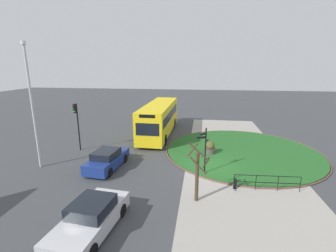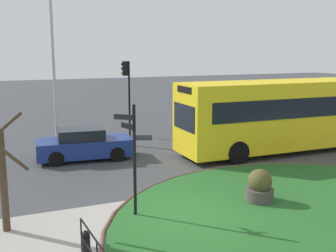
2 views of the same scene
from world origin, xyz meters
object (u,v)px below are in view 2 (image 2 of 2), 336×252
at_px(bollard_foreground, 86,244).
at_px(bus_yellow, 289,114).
at_px(lamppost_tall, 53,51).
at_px(street_tree_bare, 1,170).
at_px(planter_near_signpost, 260,188).
at_px(signpost_directional, 134,153).
at_px(car_far_lane, 84,145).
at_px(traffic_light_near, 127,82).

bearing_deg(bollard_foreground, bus_yellow, 30.94).
height_order(lamppost_tall, street_tree_bare, lamppost_tall).
distance_m(planter_near_signpost, street_tree_bare, 7.59).
xyz_separation_m(bus_yellow, planter_near_signpost, (-5.36, -5.32, -1.29)).
bearing_deg(bus_yellow, planter_near_signpost, 45.39).
height_order(signpost_directional, car_far_lane, signpost_directional).
xyz_separation_m(signpost_directional, street_tree_bare, (-3.49, 0.41, -0.18)).
bearing_deg(traffic_light_near, bus_yellow, 142.19).
height_order(lamppost_tall, planter_near_signpost, lamppost_tall).
xyz_separation_m(signpost_directional, lamppost_tall, (-0.51, 11.98, 2.81)).
distance_m(traffic_light_near, lamppost_tall, 4.21).
height_order(bus_yellow, lamppost_tall, lamppost_tall).
distance_m(car_far_lane, traffic_light_near, 5.60).
distance_m(bollard_foreground, street_tree_bare, 3.14).
distance_m(signpost_directional, traffic_light_near, 11.41).
relative_size(bus_yellow, lamppost_tall, 1.24).
bearing_deg(street_tree_bare, bollard_foreground, -53.08).
bearing_deg(planter_near_signpost, traffic_light_near, 93.76).
bearing_deg(bollard_foreground, car_far_lane, 78.60).
bearing_deg(street_tree_bare, signpost_directional, -6.63).
relative_size(signpost_directional, planter_near_signpost, 2.96).
bearing_deg(car_far_lane, lamppost_tall, 100.99).
height_order(signpost_directional, bus_yellow, bus_yellow).
height_order(bollard_foreground, lamppost_tall, lamppost_tall).
relative_size(car_far_lane, lamppost_tall, 0.48).
bearing_deg(signpost_directional, bus_yellow, 27.29).
distance_m(signpost_directional, planter_near_signpost, 4.22).
bearing_deg(traffic_light_near, signpost_directional, 80.75).
bearing_deg(signpost_directional, street_tree_bare, 173.37).
relative_size(traffic_light_near, lamppost_tall, 0.47).
distance_m(traffic_light_near, street_tree_bare, 12.51).
relative_size(car_far_lane, street_tree_bare, 1.20).
bearing_deg(bus_yellow, street_tree_bare, 19.55).
bearing_deg(bus_yellow, traffic_light_near, -44.33).
relative_size(signpost_directional, car_far_lane, 0.78).
xyz_separation_m(bus_yellow, traffic_light_near, (-6.11, 6.09, 1.25)).
height_order(bollard_foreground, street_tree_bare, street_tree_bare).
xyz_separation_m(car_far_lane, traffic_light_near, (3.21, 3.91, 2.39)).
relative_size(bus_yellow, car_far_lane, 2.56).
distance_m(car_far_lane, street_tree_bare, 7.51).
height_order(bollard_foreground, planter_near_signpost, planter_near_signpost).
height_order(bus_yellow, planter_near_signpost, bus_yellow).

